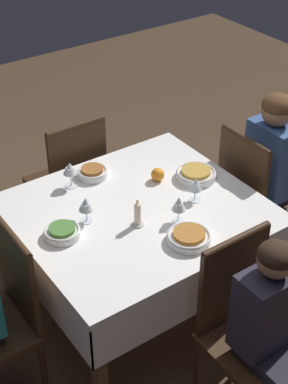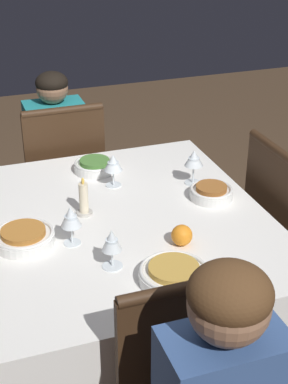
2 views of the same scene
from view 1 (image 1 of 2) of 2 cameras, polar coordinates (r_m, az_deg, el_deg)
name	(u,v)px [view 1 (image 1 of 2)]	position (r m, az deg, el deg)	size (l,w,h in m)	color
ground_plane	(138,310)	(3.64, -0.54, -11.39)	(8.00, 8.00, 0.00)	#4C3826
dining_table	(138,222)	(3.18, -0.61, -2.97)	(1.26, 1.13, 0.77)	white
chair_west	(253,195)	(3.70, 10.55, -0.29)	(0.43, 0.43, 0.98)	#382314
chair_north	(246,323)	(2.89, 9.84, -12.44)	(0.43, 0.43, 0.98)	#382314
chair_south	(71,178)	(3.82, -7.10, 1.32)	(0.43, 0.43, 0.98)	#382314
person_adult_denim	(275,168)	(3.72, 12.58, 2.28)	(0.34, 0.30, 1.18)	#383342
person_child_dark	(274,337)	(2.76, 12.45, -13.53)	(0.30, 0.33, 1.10)	#282833
bowl_west	(196,174)	(3.36, 5.05, 1.75)	(0.23, 0.23, 0.06)	white
wine_glass_west	(195,185)	(3.14, 5.01, 0.68)	(0.07, 0.07, 0.14)	white
bowl_north	(189,237)	(2.90, 4.38, -4.38)	(0.22, 0.22, 0.06)	white
wine_glass_north	(179,204)	(2.98, 3.40, -1.19)	(0.07, 0.07, 0.15)	white
bowl_east	(62,232)	(2.95, -7.95, -3.85)	(0.18, 0.18, 0.06)	white
wine_glass_east	(86,205)	(2.99, -5.66, -1.24)	(0.08, 0.08, 0.14)	white
bowl_south	(92,172)	(3.38, -5.04, 1.92)	(0.18, 0.18, 0.06)	white
wine_glass_south	(70,169)	(3.26, -7.19, 2.22)	(0.08, 0.08, 0.15)	white
candle_centerpiece	(137,216)	(2.98, -0.64, -2.30)	(0.06, 0.06, 0.16)	beige
orange_fruit	(158,175)	(3.33, 1.34, 1.71)	(0.08, 0.08, 0.08)	orange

